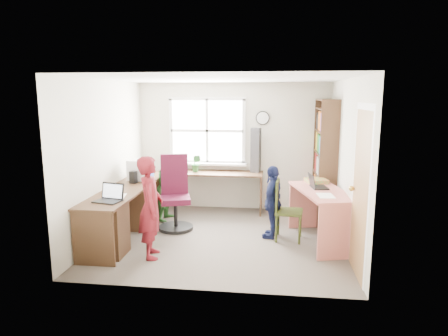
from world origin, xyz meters
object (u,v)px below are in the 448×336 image
bookshelf (325,163)px  wooden_chair (284,207)px  crt_monitor (140,170)px  cd_tower (256,150)px  l_desk (133,212)px  person_green (170,187)px  laptop_right (316,185)px  right_desk (322,205)px  swivel_chair (175,197)px  laptop_left (110,197)px  person_navy (273,202)px  potted_plant (196,163)px  person_red (151,207)px

bookshelf → wooden_chair: (-0.71, -1.12, -0.50)m
crt_monitor → cd_tower: (1.89, 0.97, 0.24)m
cd_tower → l_desk: bearing=-120.1°
wooden_chair → crt_monitor: 2.48m
bookshelf → person_green: 2.74m
l_desk → laptop_right: size_ratio=8.43×
right_desk → bookshelf: size_ratio=0.71×
swivel_chair → laptop_right: (2.23, -0.22, 0.32)m
cd_tower → person_green: cd_tower is taller
right_desk → laptop_left: bearing=-178.8°
l_desk → laptop_right: bearing=9.4°
person_green → cd_tower: bearing=-54.0°
wooden_chair → person_navy: person_navy is taller
right_desk → bookshelf: bookshelf is taller
potted_plant → laptop_right: bearing=-31.0°
l_desk → person_red: size_ratio=2.13×
right_desk → crt_monitor: bearing=155.6°
wooden_chair → cd_tower: cd_tower is taller
crt_monitor → cd_tower: 2.14m
l_desk → laptop_right: (2.72, 0.45, 0.39)m
laptop_left → potted_plant: bearing=83.1°
right_desk → laptop_left: laptop_left is taller
swivel_chair → laptop_left: (-0.62, -1.17, 0.28)m
laptop_right → crt_monitor: bearing=72.5°
laptop_left → l_desk: bearing=87.7°
person_red → person_navy: (1.62, 0.96, -0.13)m
l_desk → laptop_left: laptop_left is taller
l_desk → crt_monitor: bearing=99.9°
right_desk → crt_monitor: crt_monitor is taller
wooden_chair → l_desk: bearing=-165.2°
bookshelf → laptop_right: bookshelf is taller
swivel_chair → cd_tower: bearing=25.6°
cd_tower → person_red: cd_tower is taller
l_desk → right_desk: size_ratio=1.99×
cd_tower → person_green: (-1.47, -0.68, -0.58)m
bookshelf → potted_plant: (-2.32, 0.22, -0.09)m
bookshelf → wooden_chair: bearing=-122.3°
right_desk → person_green: bearing=147.9°
crt_monitor → laptop_right: size_ratio=1.11×
crt_monitor → laptop_right: bearing=-1.9°
cd_tower → potted_plant: size_ratio=2.52×
right_desk → person_green: person_green is taller
laptop_left → wooden_chair: bearing=32.2°
potted_plant → person_navy: bearing=-41.7°
laptop_right → person_green: bearing=64.9°
person_red → right_desk: bearing=-84.0°
bookshelf → swivel_chair: size_ratio=1.73×
wooden_chair → person_red: size_ratio=0.66×
person_red → person_navy: 1.89m
swivel_chair → person_navy: swivel_chair is taller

